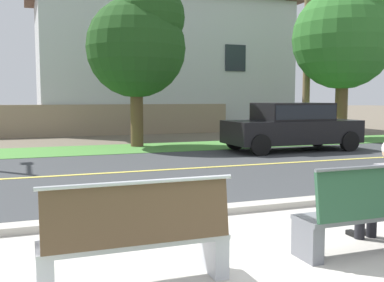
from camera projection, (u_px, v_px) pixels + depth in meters
The scene contains 14 objects.
ground_plane at pixel (117, 163), 11.82m from camera, with size 140.00×140.00×0.00m, color #665B4C.
sidewalk_pavement at pixel (256, 262), 4.72m from camera, with size 44.00×3.60×0.01m, color #B7B2A8.
curb_edge at pixel (191, 213), 6.54m from camera, with size 44.00×0.30×0.11m, color #ADA89E.
street_asphalt at pixel (129, 172), 10.42m from camera, with size 52.00×8.00×0.01m, color #383A3D.
road_centre_line at pixel (129, 172), 10.42m from camera, with size 48.00×0.14×0.01m, color #E0CC4C.
far_verge_grass at pixel (98, 150), 14.84m from camera, with size 48.00×2.80×0.02m, color #478438.
bench_left at pixel (136, 239), 4.04m from camera, with size 1.70×0.48×1.01m.
bench_right at pixel (372, 213), 4.94m from camera, with size 1.70×0.48×1.01m.
seated_person_grey at pixel (384, 188), 5.19m from camera, with size 0.52×0.68×1.25m.
car_black_near at pixel (292, 124), 14.60m from camera, with size 4.30×1.86×1.54m.
shade_tree_far_left at pixel (139, 40), 15.49m from camera, with size 3.41×3.41×5.63m.
shade_tree_left at pixel (347, 31), 18.48m from camera, with size 4.10×4.10×6.77m.
garden_wall at pixel (92, 120), 20.38m from camera, with size 13.00×0.36×1.40m, color gray.
house_across_street at pixel (162, 61), 24.54m from camera, with size 13.76×6.91×7.26m.
Camera 1 is at (-2.21, -3.67, 1.71)m, focal length 42.48 mm.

